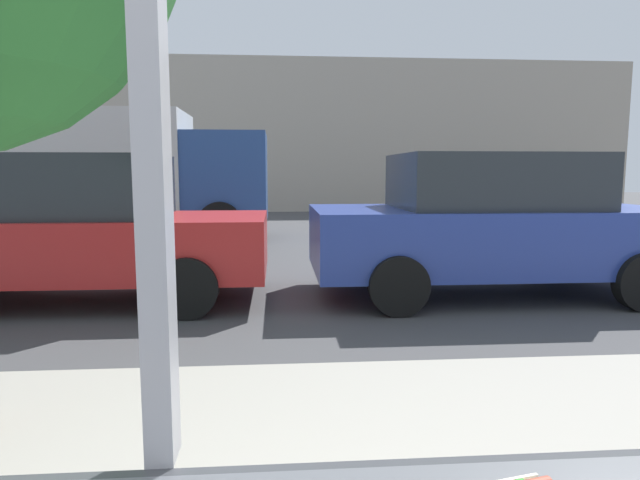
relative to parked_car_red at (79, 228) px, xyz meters
The scene contains 6 objects.
ground_plane 3.29m from the parked_car_red, 49.57° to the left, with size 60.00×60.00×0.00m, color #424244.
sidewalk_strip 4.56m from the parked_car_red, 62.67° to the right, with size 16.00×2.80×0.10m, color #9E998E.
building_facade_far 15.17m from the parked_car_red, 82.13° to the left, with size 28.00×1.20×5.74m, color #A89E8E.
parked_car_red is the anchor object (origin of this frame).
parked_car_blue 4.87m from the parked_car_red, ahead, with size 4.34×2.06×1.72m.
box_truck 6.04m from the parked_car_red, 101.08° to the left, with size 6.18×2.44×2.79m.
Camera 1 is at (0.21, -0.87, 1.50)m, focal length 30.69 mm.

